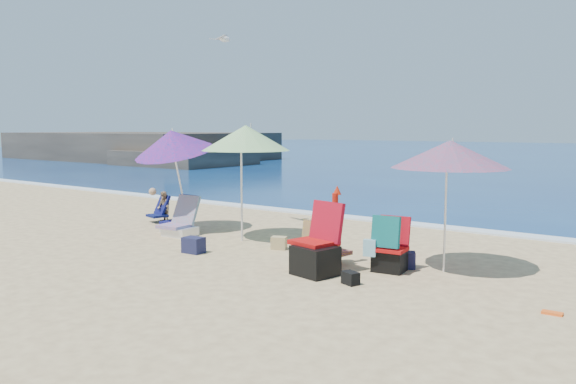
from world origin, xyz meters
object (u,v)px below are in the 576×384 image
Objects in this scene: camp_chair_right at (389,251)px; umbrella_turquoise at (450,154)px; camp_chair_left at (317,253)px; person_center at (326,235)px; chair_navy at (179,222)px; furled_umbrella at (335,222)px; seagull at (224,39)px; chair_rainbow at (180,225)px; person_left at (163,206)px; umbrella_striped at (246,138)px; umbrella_blue at (173,142)px.

umbrella_turquoise is at bearing 38.86° from camp_chair_right.
camp_chair_left is 1.07× the size of person_center.
chair_navy is at bearing 164.17° from camp_chair_left.
umbrella_turquoise reaches higher than person_center.
camp_chair_right is 0.87× the size of person_center.
furled_umbrella is 5.42m from seagull.
umbrella_turquoise is 3.39× the size of seagull.
umbrella_turquoise is 1.76m from camp_chair_right.
seagull reaches higher than person_center.
camp_chair_left is 5.96m from seagull.
chair_rainbow is (0.36, -0.29, 0.01)m from chair_navy.
umbrella_turquoise is at bearing 25.43° from person_center.
chair_navy is 0.95× the size of person_left.
camp_chair_left is (0.09, -0.68, -0.39)m from furled_umbrella.
camp_chair_left is at bearing -137.94° from umbrella_turquoise.
person_center is (-1.01, -0.25, 0.17)m from camp_chair_right.
umbrella_striped reaches higher than furled_umbrella.
chair_navy is 0.71× the size of camp_chair_left.
umbrella_striped reaches higher than camp_chair_right.
umbrella_striped is (-4.18, 0.06, 0.21)m from umbrella_turquoise.
umbrella_striped reaches higher than person_center.
umbrella_striped is 2.85× the size of person_left.
umbrella_striped is 2.86× the size of chair_rainbow.
person_center is (-1.73, -0.82, -1.33)m from umbrella_turquoise.
seagull is (-5.49, 0.88, 2.33)m from umbrella_turquoise.
furled_umbrella is 2.04× the size of seagull.
seagull reaches higher than chair_navy.
person_left is (-3.03, 0.46, -1.67)m from umbrella_striped.
umbrella_striped is at bearing -8.60° from person_left.
seagull is at bearing 155.64° from person_center.
seagull is at bearing 163.03° from camp_chair_right.
umbrella_turquoise is at bearing 42.06° from camp_chair_left.
person_center reaches higher than chair_rainbow.
person_left reaches higher than chair_navy.
chair_navy is at bearing -6.17° from umbrella_blue.
person_left is at bearing 167.69° from furled_umbrella.
umbrella_striped is at bearing -32.19° from seagull.
person_center is at bearing -154.57° from umbrella_turquoise.
person_center is (-0.20, 0.56, 0.17)m from camp_chair_left.
seagull reaches higher than camp_chair_right.
umbrella_blue is 5.01m from camp_chair_left.
camp_chair_left is at bearing -135.37° from camp_chair_right.
chair_rainbow is 0.90× the size of camp_chair_right.
seagull is (1.72, 0.36, 3.79)m from person_left.
umbrella_striped is 3.03m from person_center.
furled_umbrella reaches higher than camp_chair_right.
furled_umbrella is at bearing 47.39° from person_center.
chair_navy is (-1.77, -0.19, -1.83)m from umbrella_striped.
umbrella_striped is 3.49m from person_left.
person_center is (4.22, -0.69, 0.29)m from chair_navy.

